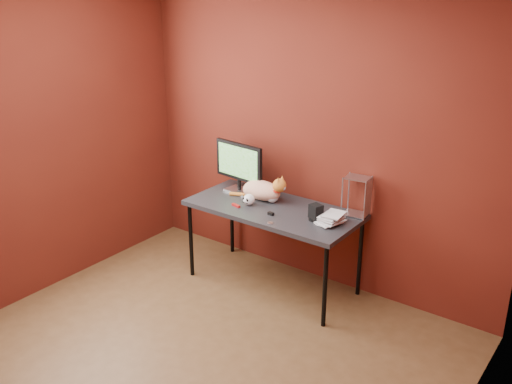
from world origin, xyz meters
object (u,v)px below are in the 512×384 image
Objects in this scene: desk at (273,213)px; speaker at (316,213)px; book_stack at (327,163)px; skull_mug at (249,200)px; cat at (262,190)px; monitor at (239,165)px.

speaker is (0.43, -0.02, 0.11)m from desk.
book_stack is (0.50, 0.01, 0.55)m from desk.
desk is at bearing -178.74° from book_stack.
skull_mug is at bearing -172.49° from book_stack.
book_stack is (0.68, -0.08, 0.41)m from cat.
book_stack reaches higher than monitor.
speaker is at bearing -3.49° from monitor.
speaker is at bearing -2.30° from desk.
cat is 0.18m from skull_mug.
speaker is 0.44m from book_stack.
monitor reaches higher than desk.
book_stack is at bearing 15.84° from skull_mug.
speaker is 0.13× the size of book_stack.
monitor is at bearing 173.00° from book_stack.
speaker is (0.90, -0.15, -0.20)m from monitor.
cat is 5.31× the size of skull_mug.
skull_mug is at bearing -95.70° from cat.
desk is 1.51× the size of book_stack.
desk is 11.23× the size of speaker.
book_stack is at bearing -1.21° from monitor.
skull_mug is 0.63m from speaker.
desk is at bearing -25.99° from cat.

